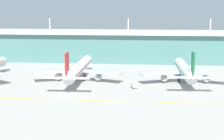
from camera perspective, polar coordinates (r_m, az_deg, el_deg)
The scene contains 8 objects.
ground_plane at distance 151.17m, azimuth 0.09°, elevation -5.03°, with size 600.00×600.00×0.00m, color #A8A59E.
terminal_building at distance 259.82m, azimuth 2.63°, elevation 3.82°, with size 288.00×34.00×30.85m.
airliner_near_middle at distance 193.51m, azimuth -5.28°, elevation 0.23°, with size 48.78×70.57×18.90m.
airliner_far_middle at distance 191.93m, azimuth 11.46°, elevation -0.01°, with size 48.76×58.86×18.90m.
taxiway_stripe_mid_west at distance 159.87m, azimuth -13.23°, elevation -4.45°, with size 28.00×0.70×0.04m, color yellow.
taxiway_stripe_centre at distance 152.27m, azimuth -1.00°, elevation -4.91°, with size 28.00×0.70×0.04m, color yellow.
taxiway_stripe_mid_east at distance 152.07m, azimuth 11.87°, elevation -5.15°, with size 28.00×0.70×0.04m, color yellow.
baggage_cart at distance 175.58m, azimuth 3.46°, elevation -2.48°, with size 3.04×4.00×2.48m.
Camera 1 is at (14.88, -145.19, 39.37)m, focal length 57.84 mm.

